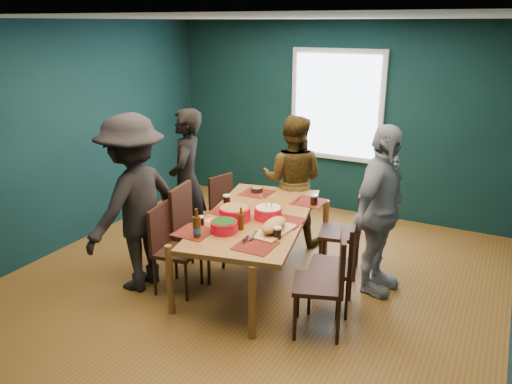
# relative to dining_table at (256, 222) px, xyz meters

# --- Properties ---
(room) EXTENTS (5.01, 5.01, 2.71)m
(room) POSITION_rel_dining_table_xyz_m (-0.03, 0.31, 0.68)
(room) COLOR brown
(room) RESTS_ON ground
(dining_table) EXTENTS (1.39, 2.16, 0.76)m
(dining_table) POSITION_rel_dining_table_xyz_m (0.00, 0.00, 0.00)
(dining_table) COLOR brown
(dining_table) RESTS_ON floor
(chair_left_far) EXTENTS (0.48, 0.48, 0.84)m
(chair_left_far) POSITION_rel_dining_table_xyz_m (-0.86, 0.82, -0.20)
(chair_left_far) COLOR black
(chair_left_far) RESTS_ON floor
(chair_left_mid) EXTENTS (0.51, 0.51, 1.01)m
(chair_left_mid) POSITION_rel_dining_table_xyz_m (-0.73, -0.14, -0.10)
(chair_left_mid) COLOR black
(chair_left_mid) RESTS_ON floor
(chair_left_near) EXTENTS (0.47, 0.47, 0.92)m
(chair_left_near) POSITION_rel_dining_table_xyz_m (-0.72, -0.54, -0.15)
(chair_left_near) COLOR black
(chair_left_near) RESTS_ON floor
(chair_right_far) EXTENTS (0.52, 0.52, 0.97)m
(chair_right_far) POSITION_rel_dining_table_xyz_m (0.80, 0.65, -0.12)
(chair_right_far) COLOR black
(chair_right_far) RESTS_ON floor
(chair_right_mid) EXTENTS (0.49, 0.49, 0.91)m
(chair_right_mid) POSITION_rel_dining_table_xyz_m (0.96, -0.11, -0.16)
(chair_right_mid) COLOR black
(chair_right_mid) RESTS_ON floor
(chair_right_near) EXTENTS (0.55, 0.55, 0.96)m
(chair_right_near) POSITION_rel_dining_table_xyz_m (0.99, -0.52, -0.13)
(chair_right_near) COLOR black
(chair_right_near) RESTS_ON floor
(person_far_left) EXTENTS (0.62, 0.74, 1.73)m
(person_far_left) POSITION_rel_dining_table_xyz_m (-1.13, 0.38, 0.18)
(person_far_left) COLOR black
(person_far_left) RESTS_ON floor
(person_back) EXTENTS (0.89, 0.75, 1.62)m
(person_back) POSITION_rel_dining_table_xyz_m (-0.09, 1.15, 0.12)
(person_back) COLOR black
(person_back) RESTS_ON floor
(person_right) EXTENTS (0.58, 1.08, 1.75)m
(person_right) POSITION_rel_dining_table_xyz_m (1.17, 0.43, 0.19)
(person_right) COLOR silver
(person_right) RESTS_ON floor
(person_near_left) EXTENTS (0.76, 1.23, 1.84)m
(person_near_left) POSITION_rel_dining_table_xyz_m (-1.07, -0.62, 0.23)
(person_near_left) COLOR black
(person_near_left) RESTS_ON floor
(bowl_salad) EXTENTS (0.33, 0.33, 0.14)m
(bowl_salad) POSITION_rel_dining_table_xyz_m (-0.15, -0.19, 0.14)
(bowl_salad) COLOR red
(bowl_salad) RESTS_ON dining_table
(bowl_dumpling) EXTENTS (0.29, 0.29, 0.27)m
(bowl_dumpling) POSITION_rel_dining_table_xyz_m (0.14, 0.01, 0.14)
(bowl_dumpling) COLOR red
(bowl_dumpling) RESTS_ON dining_table
(bowl_herbs) EXTENTS (0.26, 0.26, 0.11)m
(bowl_herbs) POSITION_rel_dining_table_xyz_m (-0.09, -0.51, 0.13)
(bowl_herbs) COLOR red
(bowl_herbs) RESTS_ON dining_table
(cutting_board) EXTENTS (0.31, 0.61, 0.13)m
(cutting_board) POSITION_rel_dining_table_xyz_m (0.34, -0.30, 0.13)
(cutting_board) COLOR tan
(cutting_board) RESTS_ON dining_table
(small_bowl) EXTENTS (0.14, 0.14, 0.06)m
(small_bowl) POSITION_rel_dining_table_xyz_m (-0.35, 0.69, 0.10)
(small_bowl) COLOR black
(small_bowl) RESTS_ON dining_table
(beer_bottle_a) EXTENTS (0.08, 0.08, 0.28)m
(beer_bottle_a) POSITION_rel_dining_table_xyz_m (-0.24, -0.73, 0.17)
(beer_bottle_a) COLOR #44250C
(beer_bottle_a) RESTS_ON dining_table
(beer_bottle_b) EXTENTS (0.06, 0.06, 0.22)m
(beer_bottle_b) POSITION_rel_dining_table_xyz_m (0.03, -0.37, 0.16)
(beer_bottle_b) COLOR #44250C
(beer_bottle_b) RESTS_ON dining_table
(cola_glass_a) EXTENTS (0.07, 0.07, 0.09)m
(cola_glass_a) POSITION_rel_dining_table_xyz_m (-0.37, -0.46, 0.12)
(cola_glass_a) COLOR black
(cola_glass_a) RESTS_ON dining_table
(cola_glass_b) EXTENTS (0.08, 0.08, 0.11)m
(cola_glass_b) POSITION_rel_dining_table_xyz_m (0.43, -0.41, 0.13)
(cola_glass_b) COLOR black
(cola_glass_b) RESTS_ON dining_table
(cola_glass_c) EXTENTS (0.08, 0.08, 0.12)m
(cola_glass_c) POSITION_rel_dining_table_xyz_m (0.41, 0.59, 0.14)
(cola_glass_c) COLOR black
(cola_glass_c) RESTS_ON dining_table
(cola_glass_d) EXTENTS (0.08, 0.08, 0.12)m
(cola_glass_d) POSITION_rel_dining_table_xyz_m (-0.44, 0.14, 0.14)
(cola_glass_d) COLOR black
(cola_glass_d) RESTS_ON dining_table
(napkin_a) EXTENTS (0.21, 0.21, 0.00)m
(napkin_a) POSITION_rel_dining_table_xyz_m (0.40, 0.04, 0.07)
(napkin_a) COLOR #FF7E6B
(napkin_a) RESTS_ON dining_table
(napkin_b) EXTENTS (0.16, 0.16, 0.00)m
(napkin_b) POSITION_rel_dining_table_xyz_m (-0.34, -0.32, 0.07)
(napkin_b) COLOR #FF7E6B
(napkin_b) RESTS_ON dining_table
(napkin_c) EXTENTS (0.17, 0.17, 0.00)m
(napkin_c) POSITION_rel_dining_table_xyz_m (0.39, -0.65, 0.07)
(napkin_c) COLOR #FF7E6B
(napkin_c) RESTS_ON dining_table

